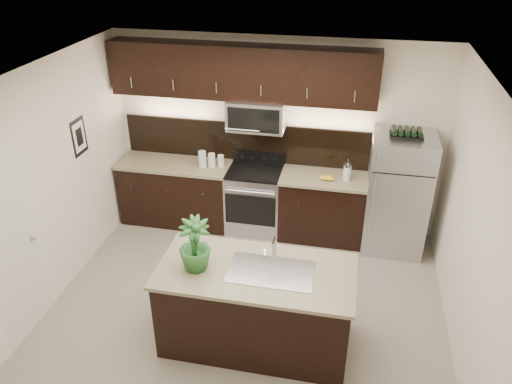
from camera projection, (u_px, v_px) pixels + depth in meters
The scene contains 12 objects.
ground at pixel (246, 307), 5.82m from camera, with size 4.50×4.50×0.00m, color gray.
room_walls at pixel (233, 179), 4.99m from camera, with size 4.52×4.02×2.71m.
counter_run at pixel (241, 198), 7.12m from camera, with size 3.51×0.65×0.94m.
upper_fixtures at pixel (244, 81), 6.43m from camera, with size 3.49×0.40×1.66m.
island at pixel (256, 306), 5.14m from camera, with size 1.96×0.96×0.94m.
sink_faucet at pixel (271, 270), 4.89m from camera, with size 0.84×0.50×0.28m.
refrigerator at pixel (397, 194), 6.53m from camera, with size 0.78×0.71×1.63m, color #B2B2B7.
wine_rack at pixel (407, 133), 6.11m from camera, with size 0.40×0.25×0.10m.
plant at pixel (195, 245), 4.81m from camera, with size 0.31×0.31×0.56m, color #235622.
canisters at pixel (209, 160), 6.90m from camera, with size 0.34×0.17×0.23m.
french_press at pixel (347, 173), 6.54m from camera, with size 0.10×0.10×0.30m.
bananas at pixel (323, 177), 6.61m from camera, with size 0.19×0.15×0.06m, color gold.
Camera 1 is at (1.01, -4.33, 3.99)m, focal length 35.00 mm.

